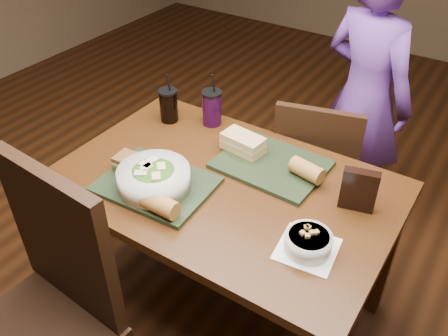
{
  "coord_description": "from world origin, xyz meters",
  "views": [
    {
      "loc": [
        0.79,
        -1.2,
        1.89
      ],
      "look_at": [
        0.0,
        0.0,
        0.82
      ],
      "focal_mm": 38.0,
      "sensor_mm": 36.0,
      "label": 1
    }
  ],
  "objects_px": {
    "tray_near": "(156,185)",
    "soup_bowl": "(308,242)",
    "chair_far": "(319,173)",
    "baguette_near": "(160,205)",
    "chair_near": "(47,305)",
    "chip_bag": "(359,190)",
    "sandwich_near": "(131,164)",
    "cup_cola": "(169,105)",
    "diner": "(365,98)",
    "dining_table": "(224,200)",
    "salad_bowl": "(154,177)",
    "tray_far": "(271,164)",
    "cup_berry": "(212,108)",
    "sandwich_far": "(243,143)",
    "baguette_far": "(307,170)"
  },
  "relations": [
    {
      "from": "tray_near",
      "to": "soup_bowl",
      "type": "height_order",
      "value": "soup_bowl"
    },
    {
      "from": "chair_far",
      "to": "soup_bowl",
      "type": "distance_m",
      "value": 0.82
    },
    {
      "from": "baguette_near",
      "to": "chair_near",
      "type": "bearing_deg",
      "value": -109.63
    },
    {
      "from": "chair_far",
      "to": "chip_bag",
      "type": "xyz_separation_m",
      "value": [
        0.3,
        -0.44,
        0.34
      ]
    },
    {
      "from": "sandwich_near",
      "to": "cup_cola",
      "type": "height_order",
      "value": "cup_cola"
    },
    {
      "from": "diner",
      "to": "soup_bowl",
      "type": "distance_m",
      "value": 1.16
    },
    {
      "from": "diner",
      "to": "cup_cola",
      "type": "height_order",
      "value": "diner"
    },
    {
      "from": "diner",
      "to": "cup_cola",
      "type": "xyz_separation_m",
      "value": [
        -0.68,
        -0.74,
        0.1
      ]
    },
    {
      "from": "diner",
      "to": "dining_table",
      "type": "bearing_deg",
      "value": 97.63
    },
    {
      "from": "dining_table",
      "to": "chip_bag",
      "type": "height_order",
      "value": "chip_bag"
    },
    {
      "from": "salad_bowl",
      "to": "tray_far",
      "type": "bearing_deg",
      "value": 52.04
    },
    {
      "from": "tray_near",
      "to": "chair_far",
      "type": "bearing_deg",
      "value": 63.09
    },
    {
      "from": "cup_berry",
      "to": "chair_far",
      "type": "bearing_deg",
      "value": 27.95
    },
    {
      "from": "tray_near",
      "to": "salad_bowl",
      "type": "height_order",
      "value": "salad_bowl"
    },
    {
      "from": "tray_near",
      "to": "cup_cola",
      "type": "relative_size",
      "value": 1.76
    },
    {
      "from": "dining_table",
      "to": "sandwich_far",
      "type": "height_order",
      "value": "sandwich_far"
    },
    {
      "from": "dining_table",
      "to": "sandwich_near",
      "type": "bearing_deg",
      "value": -156.05
    },
    {
      "from": "tray_far",
      "to": "chip_bag",
      "type": "xyz_separation_m",
      "value": [
        0.38,
        -0.05,
        0.07
      ]
    },
    {
      "from": "tray_near",
      "to": "soup_bowl",
      "type": "xyz_separation_m",
      "value": [
        0.62,
        0.02,
        0.03
      ]
    },
    {
      "from": "sandwich_near",
      "to": "baguette_near",
      "type": "height_order",
      "value": "baguette_near"
    },
    {
      "from": "chair_near",
      "to": "baguette_far",
      "type": "relative_size",
      "value": 8.16
    },
    {
      "from": "cup_cola",
      "to": "cup_berry",
      "type": "height_order",
      "value": "cup_berry"
    },
    {
      "from": "salad_bowl",
      "to": "diner",
      "type": "bearing_deg",
      "value": 71.22
    },
    {
      "from": "salad_bowl",
      "to": "soup_bowl",
      "type": "bearing_deg",
      "value": 3.48
    },
    {
      "from": "chair_far",
      "to": "sandwich_far",
      "type": "height_order",
      "value": "chair_far"
    },
    {
      "from": "sandwich_near",
      "to": "baguette_far",
      "type": "height_order",
      "value": "baguette_far"
    },
    {
      "from": "sandwich_far",
      "to": "tray_far",
      "type": "bearing_deg",
      "value": -5.75
    },
    {
      "from": "sandwich_near",
      "to": "cup_berry",
      "type": "bearing_deg",
      "value": 84.13
    },
    {
      "from": "salad_bowl",
      "to": "baguette_near",
      "type": "xyz_separation_m",
      "value": [
        0.11,
        -0.1,
        -0.01
      ]
    },
    {
      "from": "chair_far",
      "to": "tray_far",
      "type": "height_order",
      "value": "chair_far"
    },
    {
      "from": "chair_far",
      "to": "soup_bowl",
      "type": "xyz_separation_m",
      "value": [
        0.25,
        -0.73,
        0.29
      ]
    },
    {
      "from": "chair_far",
      "to": "sandwich_far",
      "type": "xyz_separation_m",
      "value": [
        -0.21,
        -0.37,
        0.31
      ]
    },
    {
      "from": "chair_far",
      "to": "chip_bag",
      "type": "relative_size",
      "value": 5.45
    },
    {
      "from": "chair_far",
      "to": "dining_table",
      "type": "bearing_deg",
      "value": -106.58
    },
    {
      "from": "sandwich_near",
      "to": "cup_cola",
      "type": "xyz_separation_m",
      "value": [
        -0.13,
        0.4,
        0.03
      ]
    },
    {
      "from": "chair_near",
      "to": "chip_bag",
      "type": "distance_m",
      "value": 1.13
    },
    {
      "from": "cup_berry",
      "to": "tray_near",
      "type": "bearing_deg",
      "value": -80.67
    },
    {
      "from": "diner",
      "to": "baguette_near",
      "type": "relative_size",
      "value": 10.75
    },
    {
      "from": "diner",
      "to": "chair_near",
      "type": "bearing_deg",
      "value": 94.9
    },
    {
      "from": "dining_table",
      "to": "salad_bowl",
      "type": "height_order",
      "value": "salad_bowl"
    },
    {
      "from": "chair_far",
      "to": "sandwich_near",
      "type": "relative_size",
      "value": 6.76
    },
    {
      "from": "diner",
      "to": "sandwich_near",
      "type": "bearing_deg",
      "value": 84.03
    },
    {
      "from": "sandwich_near",
      "to": "diner",
      "type": "bearing_deg",
      "value": 64.52
    },
    {
      "from": "tray_far",
      "to": "chair_near",
      "type": "bearing_deg",
      "value": -110.51
    },
    {
      "from": "chair_near",
      "to": "baguette_near",
      "type": "bearing_deg",
      "value": 70.37
    },
    {
      "from": "tray_far",
      "to": "cup_cola",
      "type": "xyz_separation_m",
      "value": [
        -0.57,
        0.06,
        0.07
      ]
    },
    {
      "from": "tray_near",
      "to": "baguette_far",
      "type": "relative_size",
      "value": 3.17
    },
    {
      "from": "sandwich_far",
      "to": "tray_near",
      "type": "bearing_deg",
      "value": -113.77
    },
    {
      "from": "cup_cola",
      "to": "cup_berry",
      "type": "xyz_separation_m",
      "value": [
        0.18,
        0.08,
        0.0
      ]
    },
    {
      "from": "cup_cola",
      "to": "cup_berry",
      "type": "relative_size",
      "value": 0.95
    }
  ]
}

